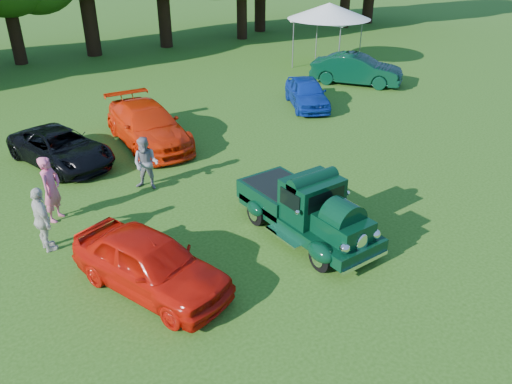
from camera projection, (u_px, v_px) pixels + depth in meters
ground at (288, 247)px, 12.64m from camera, size 120.00×120.00×0.00m
hero_pickup at (306, 210)px, 12.87m from camera, size 2.00×4.29×1.68m
red_convertible at (150, 263)px, 10.90m from camera, size 2.75×4.23×1.34m
back_car_black at (61, 148)px, 16.89m from camera, size 2.96×4.61×1.18m
back_car_orange at (148, 125)px, 18.44m from camera, size 2.50×5.22×1.47m
back_car_blue at (307, 93)px, 22.44m from camera, size 3.11×4.04×1.29m
back_car_green at (357, 69)px, 25.73m from camera, size 3.90×4.73×1.52m
spectator_pink at (51, 189)px, 13.44m from camera, size 0.80×0.79×1.87m
spectator_grey at (146, 164)px, 15.16m from camera, size 1.02×1.02×1.67m
spectator_white at (42, 220)px, 12.15m from camera, size 0.48×1.03×1.72m
canopy_tent at (329, 11)px, 28.13m from camera, size 6.07×6.07×3.54m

